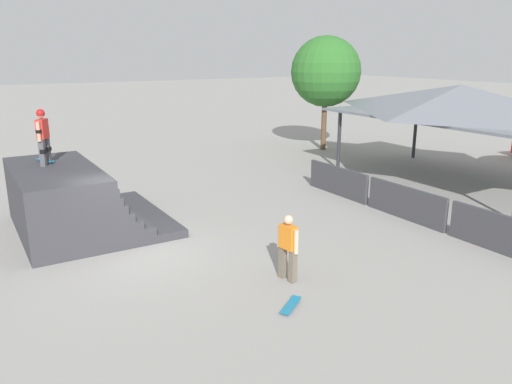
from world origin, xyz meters
TOP-DOWN VIEW (x-y plane):
  - ground_plane at (0.00, 0.00)m, footprint 160.00×160.00m
  - quarter_pipe_ramp at (-2.72, -1.01)m, footprint 4.80×4.16m
  - skater_on_deck at (-3.30, -1.46)m, footprint 0.67×0.49m
  - skateboard_on_deck at (-3.69, -1.42)m, footprint 0.87×0.44m
  - bystander_walking at (3.43, 2.54)m, footprint 0.64×0.27m
  - skateboard_on_ground at (4.54, 1.86)m, footprint 0.62×0.77m
  - barrier_fence at (1.71, 8.27)m, footprint 9.69×0.12m
  - pavilion_shelter at (-0.61, 13.53)m, footprint 10.00×5.79m
  - tree_far_back at (-8.96, 13.48)m, footprint 3.67×3.67m

SIDE VIEW (x-z plane):
  - ground_plane at x=0.00m, z-range 0.00..0.00m
  - skateboard_on_ground at x=4.54m, z-range 0.01..0.10m
  - barrier_fence at x=1.71m, z-range 0.00..1.05m
  - quarter_pipe_ramp at x=-2.72m, z-range -0.11..1.82m
  - bystander_walking at x=3.43m, z-range 0.09..1.68m
  - skateboard_on_deck at x=-3.69m, z-range 1.94..2.03m
  - skater_on_deck at x=-3.30m, z-range 2.05..3.68m
  - pavilion_shelter at x=-0.61m, z-range 1.30..5.22m
  - tree_far_back at x=-8.96m, z-range 1.15..7.14m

